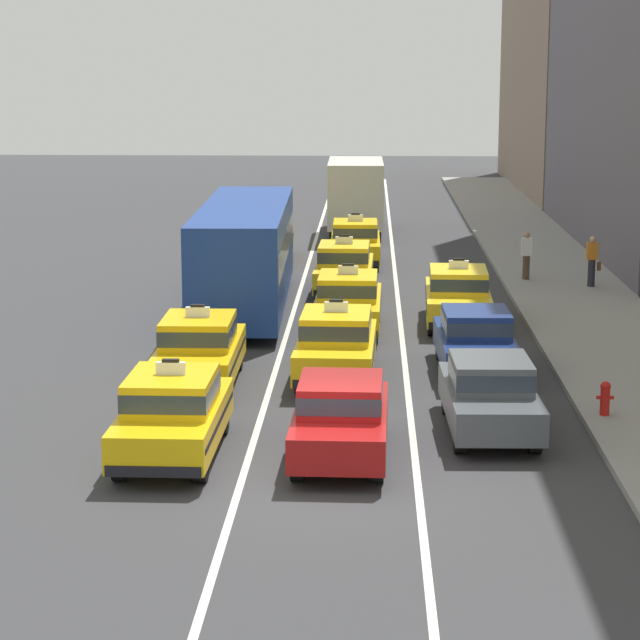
{
  "coord_description": "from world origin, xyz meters",
  "views": [
    {
      "loc": [
        0.71,
        -22.14,
        7.54
      ],
      "look_at": [
        -0.5,
        8.61,
        1.3
      ],
      "focal_mm": 72.66,
      "sensor_mm": 36.0,
      "label": 1
    }
  ],
  "objects_px": {
    "taxi_center_fourth": "(344,267)",
    "taxi_center_fifth": "(355,242)",
    "bus_left_third": "(245,251)",
    "pedestrian_near_crosswalk": "(526,255)",
    "taxi_left_fourth": "(265,238)",
    "sedan_right_second": "(476,339)",
    "taxi_left_second": "(199,349)",
    "taxi_center_second": "(336,343)",
    "taxi_right_third": "(458,295)",
    "sedan_center_nearest": "(341,416)",
    "taxi_center_third": "(348,301)",
    "taxi_left_nearest": "(173,413)",
    "box_truck_center_sixth": "(356,194)",
    "fire_hydrant": "(605,397)",
    "pedestrian_mid_block": "(592,261)",
    "sedan_right_nearest": "(490,393)"
  },
  "relations": [
    {
      "from": "pedestrian_near_crosswalk",
      "to": "box_truck_center_sixth",
      "type": "bearing_deg",
      "value": 116.23
    },
    {
      "from": "bus_left_third",
      "to": "taxi_center_second",
      "type": "height_order",
      "value": "bus_left_third"
    },
    {
      "from": "sedan_right_second",
      "to": "taxi_center_fourth",
      "type": "bearing_deg",
      "value": 107.76
    },
    {
      "from": "box_truck_center_sixth",
      "to": "bus_left_third",
      "type": "bearing_deg",
      "value": -100.4
    },
    {
      "from": "taxi_center_fourth",
      "to": "taxi_center_second",
      "type": "bearing_deg",
      "value": -89.75
    },
    {
      "from": "taxi_left_fourth",
      "to": "sedan_right_nearest",
      "type": "distance_m",
      "value": 23.58
    },
    {
      "from": "taxi_right_third",
      "to": "taxi_left_fourth",
      "type": "bearing_deg",
      "value": 118.85
    },
    {
      "from": "taxi_center_fourth",
      "to": "pedestrian_mid_block",
      "type": "xyz_separation_m",
      "value": [
        8.14,
        0.92,
        0.11
      ]
    },
    {
      "from": "taxi_center_third",
      "to": "taxi_center_fifth",
      "type": "distance_m",
      "value": 11.9
    },
    {
      "from": "taxi_center_second",
      "to": "taxi_right_third",
      "type": "xyz_separation_m",
      "value": [
        3.31,
        6.51,
        0.0
      ]
    },
    {
      "from": "sedan_right_nearest",
      "to": "pedestrian_near_crosswalk",
      "type": "height_order",
      "value": "pedestrian_near_crosswalk"
    },
    {
      "from": "pedestrian_near_crosswalk",
      "to": "taxi_left_fourth",
      "type": "bearing_deg",
      "value": 153.36
    },
    {
      "from": "sedan_right_nearest",
      "to": "pedestrian_mid_block",
      "type": "height_order",
      "value": "pedestrian_mid_block"
    },
    {
      "from": "taxi_center_fourth",
      "to": "pedestrian_mid_block",
      "type": "relative_size",
      "value": 2.76
    },
    {
      "from": "box_truck_center_sixth",
      "to": "fire_hydrant",
      "type": "distance_m",
      "value": 29.76
    },
    {
      "from": "taxi_left_fourth",
      "to": "taxi_center_fourth",
      "type": "bearing_deg",
      "value": -65.68
    },
    {
      "from": "sedan_center_nearest",
      "to": "pedestrian_mid_block",
      "type": "height_order",
      "value": "pedestrian_mid_block"
    },
    {
      "from": "sedan_center_nearest",
      "to": "box_truck_center_sixth",
      "type": "xyz_separation_m",
      "value": [
        -0.11,
        31.97,
        0.93
      ]
    },
    {
      "from": "taxi_center_fifth",
      "to": "taxi_right_third",
      "type": "bearing_deg",
      "value": -74.12
    },
    {
      "from": "sedan_right_nearest",
      "to": "taxi_right_third",
      "type": "xyz_separation_m",
      "value": [
        0.06,
        10.92,
        0.03
      ]
    },
    {
      "from": "taxi_left_second",
      "to": "fire_hydrant",
      "type": "xyz_separation_m",
      "value": [
        8.95,
        -2.73,
        -0.33
      ]
    },
    {
      "from": "sedan_center_nearest",
      "to": "taxi_center_third",
      "type": "height_order",
      "value": "taxi_center_third"
    },
    {
      "from": "taxi_left_second",
      "to": "pedestrian_mid_block",
      "type": "height_order",
      "value": "taxi_left_second"
    },
    {
      "from": "bus_left_third",
      "to": "sedan_right_nearest",
      "type": "xyz_separation_m",
      "value": [
        6.25,
        -13.03,
        -0.97
      ]
    },
    {
      "from": "taxi_left_second",
      "to": "sedan_right_second",
      "type": "xyz_separation_m",
      "value": [
        6.55,
        1.47,
        -0.03
      ]
    },
    {
      "from": "taxi_left_fourth",
      "to": "taxi_right_third",
      "type": "relative_size",
      "value": 0.99
    },
    {
      "from": "taxi_center_third",
      "to": "fire_hydrant",
      "type": "relative_size",
      "value": 6.29
    },
    {
      "from": "bus_left_third",
      "to": "pedestrian_near_crosswalk",
      "type": "relative_size",
      "value": 6.94
    },
    {
      "from": "pedestrian_mid_block",
      "to": "taxi_left_nearest",
      "type": "bearing_deg",
      "value": -120.77
    },
    {
      "from": "sedan_center_nearest",
      "to": "pedestrian_mid_block",
      "type": "xyz_separation_m",
      "value": [
        7.84,
        18.54,
        0.14
      ]
    },
    {
      "from": "taxi_left_second",
      "to": "bus_left_third",
      "type": "relative_size",
      "value": 0.41
    },
    {
      "from": "taxi_right_third",
      "to": "pedestrian_near_crosswalk",
      "type": "height_order",
      "value": "taxi_right_third"
    },
    {
      "from": "taxi_center_fourth",
      "to": "taxi_center_fifth",
      "type": "height_order",
      "value": "same"
    },
    {
      "from": "taxi_left_fourth",
      "to": "pedestrian_mid_block",
      "type": "bearing_deg",
      "value": -27.99
    },
    {
      "from": "taxi_center_second",
      "to": "taxi_center_fourth",
      "type": "relative_size",
      "value": 1.0
    },
    {
      "from": "taxi_center_fifth",
      "to": "sedan_right_nearest",
      "type": "xyz_separation_m",
      "value": [
        3.02,
        -21.72,
        -0.03
      ]
    },
    {
      "from": "taxi_left_second",
      "to": "taxi_center_second",
      "type": "relative_size",
      "value": 0.99
    },
    {
      "from": "sedan_center_nearest",
      "to": "sedan_right_nearest",
      "type": "relative_size",
      "value": 1.0
    },
    {
      "from": "taxi_right_third",
      "to": "taxi_center_fifth",
      "type": "bearing_deg",
      "value": 105.88
    },
    {
      "from": "taxi_center_fifth",
      "to": "taxi_left_nearest",
      "type": "bearing_deg",
      "value": -97.73
    },
    {
      "from": "taxi_left_second",
      "to": "sedan_right_second",
      "type": "bearing_deg",
      "value": 12.64
    },
    {
      "from": "taxi_center_fifth",
      "to": "taxi_right_third",
      "type": "relative_size",
      "value": 0.99
    },
    {
      "from": "taxi_left_second",
      "to": "sedan_right_nearest",
      "type": "bearing_deg",
      "value": -29.56
    },
    {
      "from": "taxi_center_third",
      "to": "bus_left_third",
      "type": "bearing_deg",
      "value": 134.8
    },
    {
      "from": "box_truck_center_sixth",
      "to": "sedan_right_second",
      "type": "xyz_separation_m",
      "value": [
        3.22,
        -25.0,
        -0.93
      ]
    },
    {
      "from": "taxi_center_third",
      "to": "taxi_center_second",
      "type": "bearing_deg",
      "value": -91.95
    },
    {
      "from": "taxi_center_fifth",
      "to": "taxi_left_fourth",
      "type": "bearing_deg",
      "value": 164.19
    },
    {
      "from": "taxi_left_nearest",
      "to": "taxi_center_fifth",
      "type": "distance_m",
      "value": 23.81
    },
    {
      "from": "pedestrian_near_crosswalk",
      "to": "taxi_center_fifth",
      "type": "bearing_deg",
      "value": 147.83
    },
    {
      "from": "bus_left_third",
      "to": "taxi_center_fifth",
      "type": "xyz_separation_m",
      "value": [
        3.24,
        8.7,
        -0.94
      ]
    }
  ]
}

